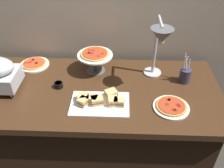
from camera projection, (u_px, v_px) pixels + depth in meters
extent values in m
plane|color=#38332D|center=(96.00, 153.00, 2.27)|extent=(8.00, 8.00, 0.00)
cube|color=tan|center=(96.00, 6.00, 1.94)|extent=(4.40, 0.04, 2.40)
cube|color=#422816|center=(92.00, 92.00, 1.82)|extent=(1.90, 0.84, 0.05)
cube|color=black|center=(94.00, 127.00, 2.05)|extent=(1.75, 0.74, 0.71)
cylinder|color=#B7BABF|center=(11.00, 95.00, 1.72)|extent=(0.01, 0.01, 0.04)
cylinder|color=#B7BABF|center=(20.00, 79.00, 1.87)|extent=(0.01, 0.01, 0.04)
cylinder|color=#B7BABF|center=(152.00, 72.00, 1.97)|extent=(0.14, 0.14, 0.01)
cylinder|color=#B7BABF|center=(155.00, 46.00, 1.83)|extent=(0.02, 0.02, 0.46)
cylinder|color=#B7BABF|center=(161.00, 22.00, 1.61)|extent=(0.02, 0.20, 0.02)
cone|color=#595B60|center=(162.00, 36.00, 1.56)|extent=(0.15, 0.15, 0.10)
sphere|color=#F9EAB2|center=(161.00, 41.00, 1.58)|extent=(0.04, 0.04, 0.04)
cylinder|color=white|center=(171.00, 107.00, 1.64)|extent=(0.24, 0.24, 0.01)
cylinder|color=#C68E42|center=(171.00, 106.00, 1.63)|extent=(0.20, 0.20, 0.01)
cylinder|color=#AD3D1E|center=(171.00, 105.00, 1.63)|extent=(0.18, 0.18, 0.00)
cylinder|color=maroon|center=(180.00, 106.00, 1.62)|extent=(0.02, 0.02, 0.00)
cylinder|color=maroon|center=(169.00, 100.00, 1.67)|extent=(0.02, 0.02, 0.00)
cylinder|color=maroon|center=(167.00, 104.00, 1.63)|extent=(0.02, 0.02, 0.00)
cylinder|color=maroon|center=(174.00, 110.00, 1.59)|extent=(0.02, 0.02, 0.00)
cylinder|color=maroon|center=(178.00, 105.00, 1.63)|extent=(0.02, 0.02, 0.00)
cylinder|color=maroon|center=(170.00, 100.00, 1.67)|extent=(0.02, 0.02, 0.00)
cylinder|color=maroon|center=(176.00, 110.00, 1.59)|extent=(0.02, 0.02, 0.00)
cylinder|color=white|center=(35.00, 65.00, 2.06)|extent=(0.24, 0.24, 0.01)
cylinder|color=#DBA856|center=(34.00, 63.00, 2.05)|extent=(0.20, 0.20, 0.01)
cylinder|color=#B74723|center=(34.00, 63.00, 2.05)|extent=(0.18, 0.18, 0.00)
cylinder|color=maroon|center=(37.00, 63.00, 2.04)|extent=(0.02, 0.02, 0.00)
cylinder|color=maroon|center=(33.00, 59.00, 2.08)|extent=(0.02, 0.02, 0.00)
cylinder|color=maroon|center=(25.00, 63.00, 2.04)|extent=(0.02, 0.02, 0.00)
cylinder|color=maroon|center=(36.00, 63.00, 2.04)|extent=(0.02, 0.02, 0.00)
cylinder|color=maroon|center=(31.00, 62.00, 2.05)|extent=(0.02, 0.02, 0.00)
cylinder|color=maroon|center=(33.00, 60.00, 2.07)|extent=(0.02, 0.02, 0.00)
cylinder|color=maroon|center=(28.00, 63.00, 2.04)|extent=(0.02, 0.02, 0.00)
cylinder|color=#595B60|center=(95.00, 63.00, 1.96)|extent=(0.02, 0.02, 0.14)
cylinder|color=#595B60|center=(96.00, 70.00, 2.00)|extent=(0.15, 0.15, 0.01)
cylinder|color=white|center=(95.00, 55.00, 1.91)|extent=(0.28, 0.28, 0.01)
cylinder|color=#DBA856|center=(95.00, 54.00, 1.90)|extent=(0.22, 0.22, 0.01)
cylinder|color=#AD3D1E|center=(95.00, 53.00, 1.90)|extent=(0.20, 0.20, 0.00)
cylinder|color=maroon|center=(88.00, 53.00, 1.89)|extent=(0.02, 0.02, 0.00)
cylinder|color=maroon|center=(99.00, 56.00, 1.86)|extent=(0.02, 0.02, 0.00)
cylinder|color=maroon|center=(90.00, 50.00, 1.92)|extent=(0.02, 0.02, 0.00)
cylinder|color=maroon|center=(102.00, 54.00, 1.88)|extent=(0.02, 0.02, 0.00)
cylinder|color=maroon|center=(93.00, 51.00, 1.92)|extent=(0.02, 0.02, 0.00)
cylinder|color=maroon|center=(90.00, 53.00, 1.89)|extent=(0.02, 0.02, 0.00)
cylinder|color=maroon|center=(92.00, 53.00, 1.89)|extent=(0.02, 0.02, 0.00)
cube|color=white|center=(100.00, 104.00, 1.67)|extent=(0.40, 0.25, 0.01)
cube|color=tan|center=(111.00, 95.00, 1.72)|extent=(0.10, 0.10, 0.02)
cube|color=brown|center=(111.00, 94.00, 1.71)|extent=(0.10, 0.10, 0.01)
cube|color=tan|center=(111.00, 92.00, 1.70)|extent=(0.10, 0.10, 0.02)
cube|color=tan|center=(119.00, 104.00, 1.65)|extent=(0.08, 0.07, 0.02)
cube|color=brown|center=(119.00, 102.00, 1.64)|extent=(0.08, 0.07, 0.01)
cube|color=tan|center=(119.00, 100.00, 1.63)|extent=(0.08, 0.07, 0.02)
cube|color=tan|center=(92.00, 101.00, 1.67)|extent=(0.08, 0.07, 0.02)
cube|color=brown|center=(92.00, 99.00, 1.66)|extent=(0.08, 0.07, 0.01)
cube|color=tan|center=(92.00, 97.00, 1.65)|extent=(0.08, 0.07, 0.02)
cube|color=tan|center=(83.00, 103.00, 1.65)|extent=(0.08, 0.09, 0.02)
cube|color=brown|center=(83.00, 102.00, 1.64)|extent=(0.08, 0.09, 0.01)
cube|color=tan|center=(83.00, 100.00, 1.63)|extent=(0.08, 0.09, 0.02)
cube|color=tan|center=(97.00, 102.00, 1.66)|extent=(0.09, 0.09, 0.02)
cube|color=brown|center=(97.00, 101.00, 1.65)|extent=(0.09, 0.09, 0.01)
cube|color=tan|center=(97.00, 99.00, 1.64)|extent=(0.09, 0.09, 0.02)
cube|color=tan|center=(83.00, 99.00, 1.69)|extent=(0.09, 0.08, 0.02)
cube|color=brown|center=(83.00, 97.00, 1.68)|extent=(0.09, 0.08, 0.01)
cube|color=tan|center=(83.00, 96.00, 1.67)|extent=(0.09, 0.08, 0.02)
cube|color=tan|center=(113.00, 103.00, 1.66)|extent=(0.07, 0.08, 0.02)
cube|color=brown|center=(113.00, 101.00, 1.65)|extent=(0.07, 0.08, 0.01)
cube|color=tan|center=(113.00, 99.00, 1.64)|extent=(0.07, 0.08, 0.02)
cylinder|color=black|center=(59.00, 85.00, 1.81)|extent=(0.06, 0.06, 0.04)
cylinder|color=gold|center=(58.00, 83.00, 1.80)|extent=(0.05, 0.05, 0.01)
cylinder|color=#383347|center=(185.00, 76.00, 1.85)|extent=(0.08, 0.08, 0.11)
cylinder|color=#B7BABF|center=(187.00, 69.00, 1.80)|extent=(0.04, 0.01, 0.18)
cylinder|color=#B7BABF|center=(184.00, 67.00, 1.82)|extent=(0.04, 0.03, 0.17)
cylinder|color=#B7BABF|center=(186.00, 68.00, 1.79)|extent=(0.05, 0.01, 0.19)
cylinder|color=#B7BABF|center=(184.00, 66.00, 1.82)|extent=(0.01, 0.04, 0.19)
cylinder|color=#B7BABF|center=(188.00, 69.00, 1.80)|extent=(0.02, 0.02, 0.17)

